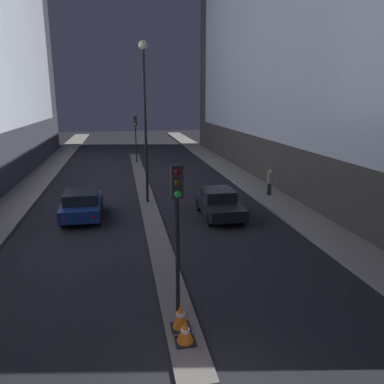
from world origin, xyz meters
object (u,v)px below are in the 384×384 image
object	(u,v)px
car_right_lane	(219,203)
car_left_lane	(82,204)
pedestrian_on_right_sidewalk	(270,182)
traffic_light_near	(177,207)
traffic_cone_near	(185,332)
traffic_cone_far	(181,316)
traffic_light_mid	(135,129)
street_lamp	(145,99)

from	to	relation	value
car_right_lane	car_left_lane	bearing A→B (deg)	171.88
pedestrian_on_right_sidewalk	traffic_light_near	bearing A→B (deg)	-122.43
traffic_cone_near	traffic_cone_far	xyz separation A→B (m)	(-0.02, 0.63, 0.06)
traffic_cone_near	car_right_lane	distance (m)	10.83
traffic_light_mid	pedestrian_on_right_sidewalk	size ratio (longest dim) A/B	2.65
traffic_cone_near	traffic_light_near	bearing A→B (deg)	88.65
street_lamp	traffic_light_mid	bearing A→B (deg)	90.00
traffic_light_mid	car_right_lane	xyz separation A→B (m)	(3.54, -17.37, -2.56)
traffic_light_near	traffic_light_mid	distance (m)	26.20
traffic_cone_near	traffic_cone_far	distance (m)	0.63
traffic_cone_near	traffic_cone_far	size ratio (longest dim) A/B	0.84
street_lamp	traffic_cone_far	xyz separation A→B (m)	(-0.05, -12.74, -5.59)
traffic_cone_near	car_right_lane	size ratio (longest dim) A/B	0.14
street_lamp	car_left_lane	size ratio (longest dim) A/B	2.20
traffic_light_mid	traffic_cone_near	bearing A→B (deg)	-90.07
traffic_light_mid	traffic_cone_near	world-z (taller)	traffic_light_mid
traffic_cone_far	car_left_lane	distance (m)	11.17
street_lamp	traffic_cone_near	distance (m)	14.51
street_lamp	car_right_lane	world-z (taller)	street_lamp
traffic_light_near	pedestrian_on_right_sidewalk	world-z (taller)	traffic_light_near
car_left_lane	car_right_lane	world-z (taller)	car_left_lane
car_left_lane	pedestrian_on_right_sidewalk	xyz separation A→B (m)	(11.25, 2.29, 0.24)
street_lamp	traffic_cone_near	bearing A→B (deg)	-90.14
traffic_light_mid	car_right_lane	world-z (taller)	traffic_light_mid
car_right_lane	traffic_light_mid	bearing A→B (deg)	101.52
traffic_cone_near	pedestrian_on_right_sidewalk	distance (m)	15.59
traffic_cone_near	car_left_lane	bearing A→B (deg)	107.34
traffic_light_near	traffic_light_mid	size ratio (longest dim) A/B	1.00
traffic_light_mid	traffic_cone_near	xyz separation A→B (m)	(-0.03, -27.59, -2.90)
car_right_lane	pedestrian_on_right_sidewalk	distance (m)	5.32
traffic_light_mid	pedestrian_on_right_sidewalk	bearing A→B (deg)	-61.28
traffic_cone_near	pedestrian_on_right_sidewalk	bearing A→B (deg)	60.20
street_lamp	traffic_light_near	bearing A→B (deg)	-90.00
traffic_light_mid	traffic_cone_near	distance (m)	27.74
car_right_lane	pedestrian_on_right_sidewalk	size ratio (longest dim) A/B	2.57
traffic_cone_far	street_lamp	bearing A→B (deg)	89.76
traffic_light_near	car_right_lane	world-z (taller)	traffic_light_near
traffic_light_mid	street_lamp	world-z (taller)	street_lamp
traffic_cone_near	car_left_lane	size ratio (longest dim) A/B	0.14
traffic_light_mid	traffic_cone_far	xyz separation A→B (m)	(-0.05, -26.96, -2.84)
street_lamp	pedestrian_on_right_sidewalk	bearing A→B (deg)	1.16
traffic_light_near	traffic_cone_near	distance (m)	3.21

